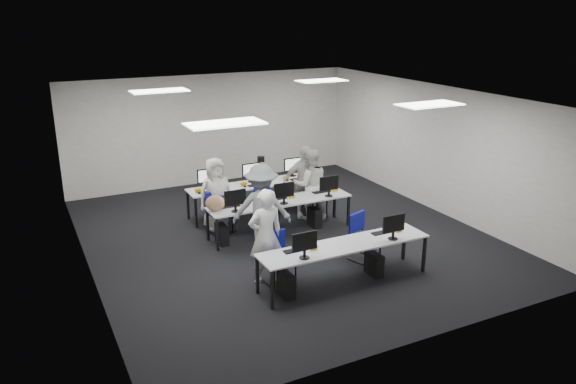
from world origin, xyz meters
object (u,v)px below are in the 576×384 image
student_3 (304,182)px  student_1 (310,184)px  chair_5 (227,217)px  chair_2 (219,220)px  student_0 (266,236)px  desk_mid (280,203)px  chair_6 (262,211)px  student_2 (216,194)px  desk_front (345,247)px  chair_0 (279,268)px  chair_1 (364,246)px  chair_7 (309,202)px  chair_3 (266,214)px  chair_4 (316,203)px  photographer (262,208)px

student_3 → student_1: bearing=-49.4°
chair_5 → student_1: student_1 is taller
chair_2 → student_0: size_ratio=0.51×
desk_mid → chair_6: size_ratio=3.90×
chair_6 → student_3: bearing=9.7°
student_1 → student_2: 2.18m
desk_mid → student_1: size_ratio=1.93×
student_3 → chair_6: bearing=-168.3°
desk_front → chair_6: (-0.08, 3.37, -0.42)m
chair_0 → desk_front: bearing=-26.0°
desk_mid → chair_1: chair_1 is taller
chair_2 → chair_7: 2.32m
chair_3 → chair_5: bearing=158.0°
chair_0 → chair_6: chair_0 is taller
desk_mid → desk_front: bearing=-90.0°
student_0 → chair_7: bearing=-129.4°
student_0 → chair_1: bearing=-179.1°
desk_front → chair_7: (1.13, 3.39, -0.40)m
chair_3 → chair_5: (-0.85, 0.22, -0.01)m
desk_mid → student_1: (1.00, 0.49, 0.15)m
desk_mid → chair_5: bearing=141.5°
chair_1 → chair_6: chair_1 is taller
chair_0 → chair_6: (0.97, 2.89, -0.04)m
chair_1 → chair_6: bearing=89.6°
desk_mid → student_3: size_ratio=1.88×
desk_front → chair_4: 3.52m
desk_mid → student_2: (-1.14, 0.91, 0.12)m
chair_0 → student_3: bearing=52.7°
student_1 → student_3: student_3 is taller
chair_1 → student_1: (0.16, 2.46, 0.54)m
desk_front → chair_3: bearing=91.8°
chair_5 → student_1: size_ratio=0.50×
desk_front → desk_mid: (0.00, 2.60, 0.00)m
chair_1 → chair_4: bearing=61.8°
chair_0 → photographer: photographer is taller
chair_7 → student_0: size_ratio=0.50×
student_0 → student_2: student_0 is taller
desk_mid → chair_1: (0.84, -1.98, -0.39)m
chair_4 → photographer: 2.47m
chair_1 → chair_2: (-2.03, 2.61, -0.01)m
desk_mid → student_1: student_1 is taller
chair_2 → chair_3: (1.09, -0.10, -0.01)m
photographer → chair_7: bearing=-117.6°
chair_3 → photographer: (-0.63, -1.19, 0.63)m
chair_0 → student_0: (-0.18, 0.16, 0.58)m
desk_front → chair_0: chair_0 is taller
chair_2 → chair_6: bearing=-6.3°
chair_3 → chair_4: size_ratio=0.99×
chair_4 → student_2: (-2.40, 0.24, 0.53)m
chair_4 → student_2: student_2 is taller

